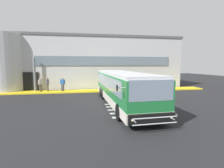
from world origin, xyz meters
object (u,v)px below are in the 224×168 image
entry_support_column (35,75)px  passenger_at_curb_edge (63,83)px  safety_bollard_yellow (131,88)px  bus_main_foreground (122,89)px  passenger_near_column (41,83)px  passenger_by_doorway (47,83)px

entry_support_column → passenger_at_curb_edge: entry_support_column is taller
entry_support_column → safety_bollard_yellow: (11.53, -1.80, -1.67)m
bus_main_foreground → safety_bollard_yellow: 6.82m
passenger_near_column → bus_main_foreground: bearing=-42.3°
entry_support_column → passenger_by_doorway: 1.91m
passenger_by_doorway → safety_bollard_yellow: (10.01, -1.30, -0.63)m
bus_main_foreground → passenger_at_curb_edge: 9.18m
passenger_by_doorway → passenger_at_curb_edge: same height
entry_support_column → bus_main_foreground: entry_support_column is taller
entry_support_column → bus_main_foreground: (8.90, -8.03, -0.78)m
passenger_near_column → passenger_by_doorway: (0.75, 0.15, -0.03)m
safety_bollard_yellow → bus_main_foreground: bearing=-112.9°
entry_support_column → passenger_by_doorway: size_ratio=2.35×
bus_main_foreground → passenger_near_column: (-8.12, 7.39, -0.22)m
passenger_by_doorway → bus_main_foreground: bearing=-45.6°
passenger_by_doorway → safety_bollard_yellow: size_ratio=1.86×
passenger_near_column → entry_support_column: bearing=140.6°
passenger_near_column → passenger_at_curb_edge: (2.52, -0.12, -0.03)m
passenger_by_doorway → safety_bollard_yellow: 10.11m
bus_main_foreground → passenger_by_doorway: (-7.37, 7.53, -0.26)m
entry_support_column → safety_bollard_yellow: bearing=-8.9°
passenger_at_curb_edge → safety_bollard_yellow: 8.32m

